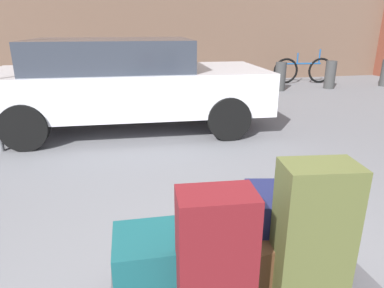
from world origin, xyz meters
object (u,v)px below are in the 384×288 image
Objects in this scene: duffel_bag_teal_front_left at (167,260)px; bollard_kerb_mid at (280,76)px; suitcase_olive_stacked_top at (313,233)px; parked_car at (126,82)px; bollard_kerb_far at (330,75)px; suitcase_maroon_front_right at (215,258)px; duffel_bag_navy_topmost_pile at (283,207)px; luggage_cart at (239,285)px; bicycle_leaning at (303,70)px; suitcase_brown_rear_left at (279,241)px; bollard_kerb_near at (229,78)px.

duffel_bag_teal_front_left is 7.85m from bollard_kerb_mid.
suitcase_olive_stacked_top is 4.44m from parked_car.
parked_car is at bearing 92.34° from duffel_bag_teal_front_left.
suitcase_maroon_front_right is at bearing -126.71° from bollard_kerb_far.
suitcase_olive_stacked_top reaches higher than bollard_kerb_mid.
duffel_bag_navy_topmost_pile is 0.52× the size of bollard_kerb_mid.
parked_car is at bearing 95.71° from luggage_cart.
duffel_bag_teal_front_left is at bearing 176.89° from luggage_cart.
luggage_cart is 0.54m from suitcase_olive_stacked_top.
parked_car reaches higher than suitcase_olive_stacked_top.
suitcase_maroon_front_right is (-0.22, -0.23, 0.39)m from luggage_cart.
bicycle_leaning is at bearing 58.25° from duffel_bag_teal_front_left.
bicycle_leaning reaches higher than suitcase_brown_rear_left.
bollard_kerb_far is (5.02, 6.79, 0.09)m from luggage_cart.
luggage_cart is at bearing -107.85° from bollard_kerb_near.
bicycle_leaning is at bearing 104.83° from bollard_kerb_far.
bollard_kerb_far is at bearing 58.18° from suitcase_maroon_front_right.
duffel_bag_navy_topmost_pile is at bearing 100.22° from suitcase_olive_stacked_top.
bicycle_leaning is at bearing 50.66° from suitcase_brown_rear_left.
bollard_kerb_near is at bearing 180.00° from bollard_kerb_far.
bollard_kerb_far is at bearing 66.81° from duffel_bag_navy_topmost_pile.
bollard_kerb_near is 1.40m from bollard_kerb_mid.
bollard_kerb_mid is (3.32, 6.71, -0.32)m from duffel_bag_navy_topmost_pile.
duffel_bag_navy_topmost_pile is 0.09× the size of parked_car.
suitcase_brown_rear_left is 0.86× the size of suitcase_maroon_front_right.
suitcase_brown_rear_left is 8.88m from bicycle_leaning.
suitcase_olive_stacked_top is at bearing -36.73° from luggage_cart.
duffel_bag_navy_topmost_pile reaches higher than bollard_kerb_near.
bollard_kerb_far is (4.76, 6.71, -0.10)m from suitcase_brown_rear_left.
suitcase_olive_stacked_top is 7.74m from bollard_kerb_mid.
bicycle_leaning is (4.49, 7.94, -0.32)m from suitcase_olive_stacked_top.
luggage_cart is 0.78× the size of bicycle_leaning.
bollard_kerb_near is (-2.58, -0.95, -0.01)m from bicycle_leaning.
duffel_bag_teal_front_left is at bearing -123.79° from bicycle_leaning.
bollard_kerb_far is (5.43, 2.60, -0.40)m from parked_car.
bicycle_leaning is 2.75m from bollard_kerb_near.
bollard_kerb_mid reaches higher than duffel_bag_teal_front_left.
duffel_bag_teal_front_left is (-0.40, 0.02, 0.22)m from luggage_cart.
duffel_bag_teal_front_left is 0.69m from duffel_bag_navy_topmost_pile.
bollard_kerb_mid is at bearing 66.47° from suitcase_maroon_front_right.
luggage_cart is 1.94× the size of suitcase_olive_stacked_top.
suitcase_brown_rear_left is 0.12× the size of parked_car.
duffel_bag_teal_front_left is 0.35m from suitcase_maroon_front_right.
suitcase_maroon_front_right is at bearing -122.02° from bicycle_leaning.
suitcase_maroon_front_right is (-0.48, -0.31, 0.19)m from suitcase_brown_rear_left.
duffel_bag_navy_topmost_pile is (0.66, 0.06, 0.19)m from duffel_bag_teal_front_left.
bollard_kerb_far is (0.25, -0.95, -0.01)m from bicycle_leaning.
bollard_kerb_mid is (3.31, 6.99, -0.33)m from suitcase_olive_stacked_top.
parked_car is (-0.02, 4.16, 0.27)m from duffel_bag_teal_front_left.
suitcase_olive_stacked_top is (0.27, -0.20, 0.43)m from luggage_cart.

